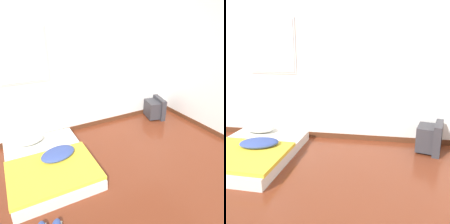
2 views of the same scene
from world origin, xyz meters
TOP-DOWN VIEW (x-y plane):
  - wall_back at (-0.01, 2.81)m, footprint 7.47×0.08m
  - mattress_bed at (-0.65, 1.80)m, footprint 1.25×1.73m
  - crt_tv at (1.97, 2.47)m, footprint 0.46×0.54m

SIDE VIEW (x-z plane):
  - mattress_bed at x=-0.65m, z-range -0.04..0.26m
  - crt_tv at x=1.97m, z-range -0.01..0.46m
  - wall_back at x=-0.01m, z-range -0.01..2.59m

